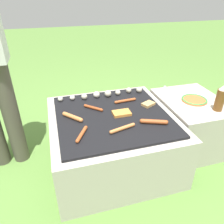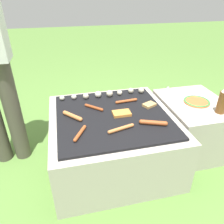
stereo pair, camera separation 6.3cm
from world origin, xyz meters
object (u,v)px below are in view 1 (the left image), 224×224
at_px(condiment_bottle, 220,99).
at_px(fork_utensil, 172,90).
at_px(sausage_front_center, 154,122).
at_px(plate_colorful, 194,100).

xyz_separation_m(condiment_bottle, fork_utensil, (-0.15, 0.42, -0.09)).
relative_size(sausage_front_center, fork_utensil, 0.85).
bearing_deg(plate_colorful, condiment_bottle, -66.84).
height_order(condiment_bottle, fork_utensil, condiment_bottle).
distance_m(sausage_front_center, plate_colorful, 0.51).
relative_size(condiment_bottle, fork_utensil, 0.94).
distance_m(sausage_front_center, fork_utensil, 0.60).
relative_size(sausage_front_center, plate_colorful, 0.89).
distance_m(plate_colorful, fork_utensil, 0.25).
height_order(sausage_front_center, condiment_bottle, condiment_bottle).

